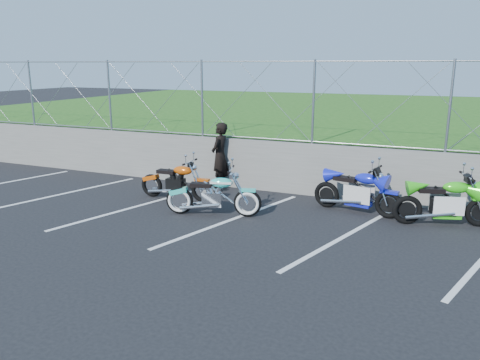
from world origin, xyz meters
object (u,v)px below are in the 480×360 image
at_px(sportbike_blue, 358,193).
at_px(cruiser_turquoise, 214,197).
at_px(person_standing, 220,156).
at_px(naked_orange, 177,183).
at_px(sportbike_green, 446,204).

bearing_deg(sportbike_blue, cruiser_turquoise, -142.42).
relative_size(cruiser_turquoise, person_standing, 1.18).
height_order(cruiser_turquoise, sportbike_blue, same).
xyz_separation_m(naked_orange, sportbike_green, (5.93, 0.49, 0.04)).
xyz_separation_m(cruiser_turquoise, person_standing, (-0.87, 2.12, 0.45)).
bearing_deg(person_standing, naked_orange, -19.11).
distance_m(naked_orange, sportbike_blue, 4.22).
bearing_deg(sportbike_blue, sportbike_green, 6.44).
height_order(naked_orange, sportbike_blue, sportbike_blue).
height_order(sportbike_green, sportbike_blue, sportbike_green).
distance_m(sportbike_green, person_standing, 5.53).
distance_m(cruiser_turquoise, naked_orange, 1.54).
relative_size(cruiser_turquoise, naked_orange, 1.05).
relative_size(cruiser_turquoise, sportbike_blue, 1.03).
xyz_separation_m(sportbike_green, sportbike_blue, (-1.76, 0.15, -0.00)).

